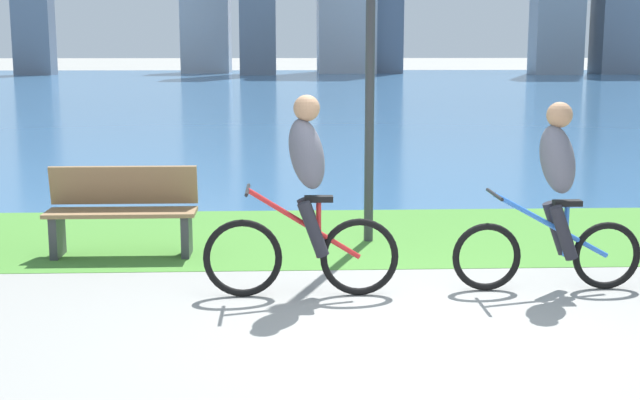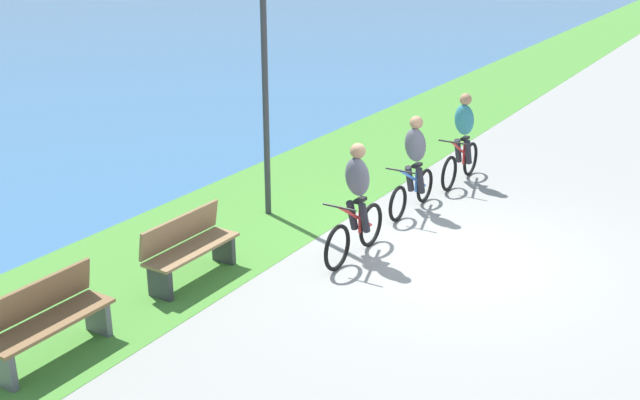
{
  "view_description": "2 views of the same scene",
  "coord_description": "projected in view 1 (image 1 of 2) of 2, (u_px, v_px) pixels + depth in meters",
  "views": [
    {
      "loc": [
        -0.92,
        -6.08,
        2.1
      ],
      "look_at": [
        -0.61,
        0.88,
        0.87
      ],
      "focal_mm": 48.77,
      "sensor_mm": 36.0,
      "label": 1
    },
    {
      "loc": [
        -9.47,
        -3.71,
        4.54
      ],
      "look_at": [
        -1.02,
        1.51,
        0.88
      ],
      "focal_mm": 41.9,
      "sensor_mm": 36.0,
      "label": 2
    }
  ],
  "objects": [
    {
      "name": "bench_near_path",
      "position": [
        122.0,
        211.0,
        8.81
      ],
      "size": [
        1.5,
        0.47,
        0.9
      ],
      "color": "olive",
      "rests_on": "ground"
    },
    {
      "name": "ground_plane",
      "position": [
        408.0,
        336.0,
        6.39
      ],
      "size": [
        300.0,
        300.0,
        0.0
      ],
      "primitive_type": "plane",
      "color": "gray"
    },
    {
      "name": "bay_water_surface",
      "position": [
        300.0,
        88.0,
        44.06
      ],
      "size": [
        300.0,
        66.65,
        0.0
      ],
      "primitive_type": "cube",
      "color": "#386693",
      "rests_on": "ground"
    },
    {
      "name": "cyclist_trailing",
      "position": [
        554.0,
        197.0,
        7.47
      ],
      "size": [
        1.66,
        0.52,
        1.64
      ],
      "color": "black",
      "rests_on": "ground"
    },
    {
      "name": "cyclist_lead",
      "position": [
        305.0,
        199.0,
        7.27
      ],
      "size": [
        1.66,
        0.52,
        1.71
      ],
      "color": "black",
      "rests_on": "ground"
    },
    {
      "name": "grass_strip_bayside",
      "position": [
        364.0,
        235.0,
        9.78
      ],
      "size": [
        120.0,
        3.05,
        0.01
      ],
      "primitive_type": "cube",
      "color": "#478433",
      "rests_on": "ground"
    }
  ]
}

